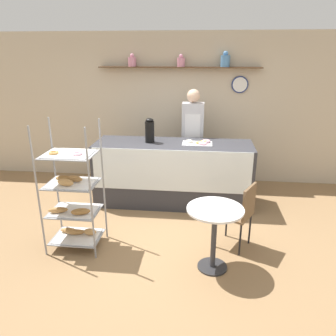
% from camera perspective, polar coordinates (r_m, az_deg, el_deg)
% --- Properties ---
extents(ground_plane, '(14.00, 14.00, 0.00)m').
position_cam_1_polar(ground_plane, '(4.48, -0.59, -12.08)').
color(ground_plane, olive).
extents(back_wall, '(10.00, 0.30, 2.70)m').
position_cam_1_polar(back_wall, '(6.16, 2.02, 10.32)').
color(back_wall, beige).
rests_on(back_wall, ground_plane).
extents(display_counter, '(2.47, 0.78, 1.00)m').
position_cam_1_polar(display_counter, '(5.28, 0.90, -0.91)').
color(display_counter, '#333338').
rests_on(display_counter, ground_plane).
extents(pastry_rack, '(0.65, 0.50, 1.61)m').
position_cam_1_polar(pastry_rack, '(4.17, -16.24, -5.14)').
color(pastry_rack, gray).
rests_on(pastry_rack, ground_plane).
extents(person_worker, '(0.37, 0.23, 1.77)m').
position_cam_1_polar(person_worker, '(5.68, 4.29, 5.61)').
color(person_worker, '#282833').
rests_on(person_worker, ground_plane).
extents(cafe_table, '(0.62, 0.62, 0.76)m').
position_cam_1_polar(cafe_table, '(3.68, 8.10, -9.68)').
color(cafe_table, '#262628').
rests_on(cafe_table, ground_plane).
extents(cafe_chair, '(0.51, 0.51, 0.86)m').
position_cam_1_polar(cafe_chair, '(4.13, 12.61, -7.20)').
color(cafe_chair, black).
rests_on(cafe_chair, ground_plane).
extents(coffee_carafe, '(0.14, 0.14, 0.38)m').
position_cam_1_polar(coffee_carafe, '(5.14, -3.21, 6.51)').
color(coffee_carafe, black).
rests_on(coffee_carafe, display_counter).
extents(donut_tray_counter, '(0.46, 0.28, 0.05)m').
position_cam_1_polar(donut_tray_counter, '(5.10, 5.52, 4.41)').
color(donut_tray_counter, silver).
rests_on(donut_tray_counter, display_counter).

